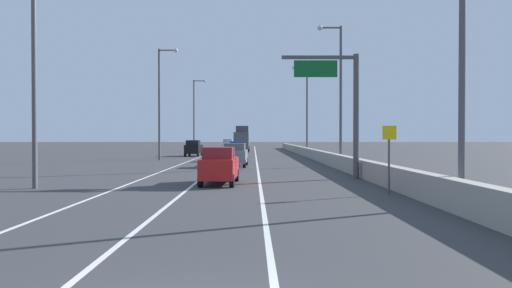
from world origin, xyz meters
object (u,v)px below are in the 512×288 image
(lamp_post_right_near, at_px, (456,19))
(lamp_post_left_mid, at_px, (161,97))
(lamp_post_right_second, at_px, (338,87))
(car_gray_5, at_px, (235,155))
(car_black_1, at_px, (194,148))
(speed_advisory_sign, at_px, (389,154))
(box_truck, at_px, (242,140))
(car_white_2, at_px, (228,145))
(lamp_post_left_far, at_px, (195,111))
(lamp_post_right_third, at_px, (305,105))
(car_blue_0, at_px, (238,151))
(car_yellow_4, at_px, (245,145))
(overhead_sign_gantry, at_px, (344,100))
(car_red_3, at_px, (220,166))
(lamp_post_left_near, at_px, (39,49))

(lamp_post_right_near, distance_m, lamp_post_left_mid, 38.13)
(lamp_post_right_second, distance_m, car_gray_5, 10.50)
(lamp_post_left_mid, height_order, car_black_1, lamp_post_left_mid)
(speed_advisory_sign, relative_size, box_truck, 0.37)
(lamp_post_left_mid, height_order, car_white_2, lamp_post_left_mid)
(lamp_post_left_mid, xyz_separation_m, lamp_post_left_far, (0.24, 28.03, 0.00))
(lamp_post_right_third, distance_m, lamp_post_left_mid, 21.10)
(lamp_post_right_third, bearing_deg, box_truck, 119.34)
(car_gray_5, bearing_deg, box_truck, 90.53)
(box_truck, bearing_deg, lamp_post_right_third, -60.66)
(lamp_post_left_mid, xyz_separation_m, car_blue_0, (8.23, -1.55, -5.75))
(car_blue_0, distance_m, car_white_2, 38.58)
(lamp_post_right_second, relative_size, car_blue_0, 2.60)
(lamp_post_right_second, relative_size, car_yellow_4, 2.72)
(overhead_sign_gantry, relative_size, lamp_post_right_third, 0.62)
(lamp_post_left_mid, height_order, box_truck, lamp_post_left_mid)
(lamp_post_right_near, distance_m, lamp_post_right_third, 46.71)
(overhead_sign_gantry, xyz_separation_m, lamp_post_right_second, (1.77, 11.89, 2.05))
(lamp_post_left_mid, relative_size, car_blue_0, 2.60)
(overhead_sign_gantry, distance_m, lamp_post_right_third, 35.34)
(car_red_3, bearing_deg, overhead_sign_gantry, 25.55)
(overhead_sign_gantry, xyz_separation_m, car_blue_0, (-7.10, 21.01, -3.71))
(speed_advisory_sign, distance_m, lamp_post_right_third, 43.58)
(car_blue_0, bearing_deg, lamp_post_right_near, -74.55)
(overhead_sign_gantry, distance_m, car_blue_0, 22.49)
(overhead_sign_gantry, relative_size, lamp_post_left_far, 0.62)
(overhead_sign_gantry, distance_m, speed_advisory_sign, 8.57)
(speed_advisory_sign, xyz_separation_m, car_red_3, (-7.70, 4.56, -0.78))
(lamp_post_left_near, height_order, box_truck, lamp_post_left_near)
(lamp_post_right_second, distance_m, car_yellow_4, 50.02)
(car_blue_0, xyz_separation_m, car_yellow_4, (0.01, 39.77, -0.01))
(lamp_post_left_near, bearing_deg, car_blue_0, 71.61)
(lamp_post_right_near, height_order, car_yellow_4, lamp_post_right_near)
(speed_advisory_sign, height_order, lamp_post_left_mid, lamp_post_left_mid)
(lamp_post_left_near, distance_m, car_white_2, 65.45)
(lamp_post_right_second, bearing_deg, lamp_post_left_mid, 148.03)
(lamp_post_right_third, distance_m, lamp_post_left_near, 44.28)
(speed_advisory_sign, bearing_deg, car_black_1, 108.30)
(speed_advisory_sign, relative_size, lamp_post_right_near, 0.25)
(overhead_sign_gantry, height_order, car_yellow_4, overhead_sign_gantry)
(car_black_1, bearing_deg, car_yellow_4, 77.43)
(overhead_sign_gantry, xyz_separation_m, car_black_1, (-13.22, 33.29, -3.70))
(car_black_1, xyz_separation_m, car_gray_5, (6.23, -21.55, -0.04))
(lamp_post_right_second, relative_size, car_white_2, 2.93)
(lamp_post_left_mid, distance_m, car_yellow_4, 39.52)
(speed_advisory_sign, relative_size, lamp_post_left_far, 0.25)
(overhead_sign_gantry, relative_size, car_black_1, 1.77)
(car_black_1, xyz_separation_m, box_truck, (5.86, 17.76, 0.96))
(car_blue_0, relative_size, car_yellow_4, 1.05)
(overhead_sign_gantry, bearing_deg, car_blue_0, 108.66)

